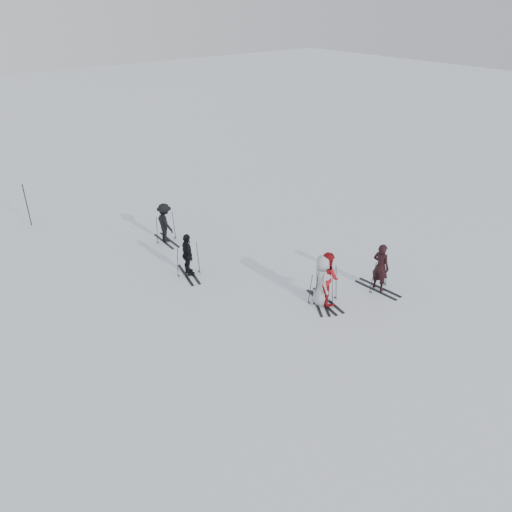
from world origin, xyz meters
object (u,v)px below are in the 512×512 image
(skier_red, at_px, (327,278))
(skier_near_dark, at_px, (380,268))
(skier_uphill_left, at_px, (188,255))
(skier_uphill_far, at_px, (165,223))
(piste_marker, at_px, (27,205))
(skier_grey, at_px, (322,281))

(skier_red, bearing_deg, skier_near_dark, -95.38)
(skier_uphill_left, bearing_deg, skier_near_dark, -123.41)
(skier_red, xyz_separation_m, skier_uphill_left, (-2.69, 4.50, -0.11))
(skier_uphill_far, distance_m, piste_marker, 6.64)
(skier_grey, xyz_separation_m, piste_marker, (-5.73, 12.80, 0.09))
(skier_uphill_far, bearing_deg, skier_red, -163.02)
(skier_red, xyz_separation_m, skier_grey, (-0.20, 0.02, -0.03))
(skier_near_dark, relative_size, skier_grey, 0.98)
(skier_red, xyz_separation_m, skier_uphill_far, (-1.92, 7.54, -0.10))
(piste_marker, bearing_deg, skier_uphill_far, -52.75)
(skier_red, bearing_deg, skier_uphill_far, 25.40)
(skier_grey, distance_m, skier_uphill_left, 5.12)
(skier_uphill_far, xyz_separation_m, piste_marker, (-4.02, 5.29, 0.16))
(skier_near_dark, bearing_deg, piste_marker, 26.63)
(skier_red, xyz_separation_m, piste_marker, (-5.94, 12.83, 0.06))
(skier_near_dark, relative_size, piste_marker, 0.89)
(skier_grey, relative_size, piste_marker, 0.91)
(skier_near_dark, distance_m, skier_uphill_left, 6.98)
(skier_near_dark, xyz_separation_m, skier_uphill_far, (-3.98, 8.15, -0.05))
(skier_uphill_left, distance_m, piste_marker, 8.93)
(skier_near_dark, height_order, piste_marker, piste_marker)
(piste_marker, bearing_deg, skier_uphill_left, -68.67)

